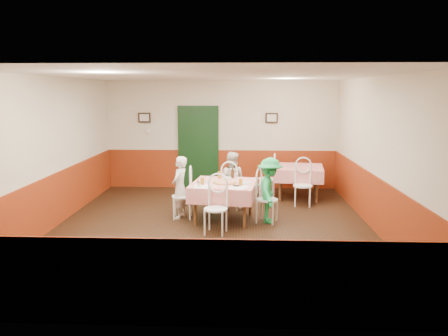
{
  "coord_description": "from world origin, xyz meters",
  "views": [
    {
      "loc": [
        0.53,
        -7.85,
        2.53
      ],
      "look_at": [
        0.19,
        0.52,
        1.05
      ],
      "focal_mm": 35.0,
      "sensor_mm": 36.0,
      "label": 1
    }
  ],
  "objects_px": {
    "glass_b": "(241,182)",
    "beer_bottle": "(233,174)",
    "glass_a": "(202,181)",
    "chair_left": "(182,196)",
    "diner_left": "(180,187)",
    "wallet": "(236,186)",
    "chair_second_a": "(267,179)",
    "main_table": "(224,202)",
    "diner_right": "(270,190)",
    "second_table": "(298,182)",
    "diner_far": "(231,180)",
    "glass_c": "(220,175)",
    "chair_near": "(216,209)",
    "chair_right": "(267,200)",
    "chair_second_b": "(303,186)",
    "chair_far": "(231,189)",
    "pizza": "(225,182)"
  },
  "relations": [
    {
      "from": "chair_right",
      "to": "chair_second_b",
      "type": "relative_size",
      "value": 1.0
    },
    {
      "from": "wallet",
      "to": "diner_right",
      "type": "relative_size",
      "value": 0.09
    },
    {
      "from": "chair_near",
      "to": "glass_b",
      "type": "relative_size",
      "value": 6.85
    },
    {
      "from": "glass_b",
      "to": "glass_a",
      "type": "bearing_deg",
      "value": 176.21
    },
    {
      "from": "wallet",
      "to": "chair_second_b",
      "type": "bearing_deg",
      "value": 53.6
    },
    {
      "from": "wallet",
      "to": "diner_right",
      "type": "distance_m",
      "value": 0.69
    },
    {
      "from": "chair_far",
      "to": "chair_left",
      "type": "bearing_deg",
      "value": 47.83
    },
    {
      "from": "glass_a",
      "to": "second_table",
      "type": "bearing_deg",
      "value": 45.6
    },
    {
      "from": "second_table",
      "to": "chair_far",
      "type": "bearing_deg",
      "value": -145.53
    },
    {
      "from": "glass_a",
      "to": "diner_far",
      "type": "xyz_separation_m",
      "value": [
        0.53,
        1.11,
        -0.2
      ]
    },
    {
      "from": "pizza",
      "to": "diner_far",
      "type": "distance_m",
      "value": 0.95
    },
    {
      "from": "glass_b",
      "to": "beer_bottle",
      "type": "bearing_deg",
      "value": 104.45
    },
    {
      "from": "glass_c",
      "to": "pizza",
      "type": "bearing_deg",
      "value": -74.95
    },
    {
      "from": "main_table",
      "to": "pizza",
      "type": "xyz_separation_m",
      "value": [
        0.02,
        -0.04,
        0.4
      ]
    },
    {
      "from": "diner_left",
      "to": "diner_right",
      "type": "height_order",
      "value": "diner_right"
    },
    {
      "from": "diner_far",
      "to": "diner_right",
      "type": "xyz_separation_m",
      "value": [
        0.77,
        -1.01,
        0.01
      ]
    },
    {
      "from": "glass_a",
      "to": "diner_right",
      "type": "xyz_separation_m",
      "value": [
        1.3,
        0.1,
        -0.19
      ]
    },
    {
      "from": "chair_near",
      "to": "glass_c",
      "type": "relative_size",
      "value": 6.33
    },
    {
      "from": "chair_second_a",
      "to": "wallet",
      "type": "bearing_deg",
      "value": -10.5
    },
    {
      "from": "glass_c",
      "to": "beer_bottle",
      "type": "xyz_separation_m",
      "value": [
        0.27,
        -0.06,
        0.04
      ]
    },
    {
      "from": "chair_left",
      "to": "diner_left",
      "type": "distance_m",
      "value": 0.18
    },
    {
      "from": "chair_right",
      "to": "chair_left",
      "type": "bearing_deg",
      "value": 101.05
    },
    {
      "from": "chair_near",
      "to": "diner_far",
      "type": "relative_size",
      "value": 0.72
    },
    {
      "from": "chair_far",
      "to": "diner_right",
      "type": "height_order",
      "value": "diner_right"
    },
    {
      "from": "chair_second_b",
      "to": "diner_far",
      "type": "xyz_separation_m",
      "value": [
        -1.59,
        -0.29,
        0.17
      ]
    },
    {
      "from": "chair_right",
      "to": "diner_left",
      "type": "relative_size",
      "value": 0.72
    },
    {
      "from": "chair_right",
      "to": "chair_second_a",
      "type": "xyz_separation_m",
      "value": [
        0.12,
        2.05,
        0.0
      ]
    },
    {
      "from": "chair_left",
      "to": "diner_right",
      "type": "xyz_separation_m",
      "value": [
        1.73,
        -0.24,
        0.19
      ]
    },
    {
      "from": "chair_second_b",
      "to": "diner_right",
      "type": "bearing_deg",
      "value": -114.84
    },
    {
      "from": "chair_far",
      "to": "wallet",
      "type": "relative_size",
      "value": 8.18
    },
    {
      "from": "chair_second_a",
      "to": "glass_b",
      "type": "bearing_deg",
      "value": -8.88
    },
    {
      "from": "chair_second_a",
      "to": "glass_a",
      "type": "distance_m",
      "value": 2.58
    },
    {
      "from": "chair_far",
      "to": "glass_b",
      "type": "xyz_separation_m",
      "value": [
        0.21,
        -1.11,
        0.38
      ]
    },
    {
      "from": "chair_near",
      "to": "diner_far",
      "type": "bearing_deg",
      "value": 93.12
    },
    {
      "from": "diner_left",
      "to": "glass_c",
      "type": "bearing_deg",
      "value": 126.91
    },
    {
      "from": "glass_b",
      "to": "wallet",
      "type": "bearing_deg",
      "value": -148.03
    },
    {
      "from": "pizza",
      "to": "beer_bottle",
      "type": "xyz_separation_m",
      "value": [
        0.14,
        0.4,
        0.1
      ]
    },
    {
      "from": "glass_b",
      "to": "diner_right",
      "type": "xyz_separation_m",
      "value": [
        0.57,
        0.15,
        -0.19
      ]
    },
    {
      "from": "chair_near",
      "to": "beer_bottle",
      "type": "height_order",
      "value": "beer_bottle"
    },
    {
      "from": "second_table",
      "to": "diner_right",
      "type": "distance_m",
      "value": 2.23
    },
    {
      "from": "chair_far",
      "to": "diner_far",
      "type": "bearing_deg",
      "value": -87.17
    },
    {
      "from": "wallet",
      "to": "glass_c",
      "type": "bearing_deg",
      "value": 122.67
    },
    {
      "from": "chair_far",
      "to": "chair_right",
      "type": "bearing_deg",
      "value": 137.83
    },
    {
      "from": "second_table",
      "to": "glass_a",
      "type": "xyz_separation_m",
      "value": [
        -2.11,
        -2.16,
        0.45
      ]
    },
    {
      "from": "pizza",
      "to": "diner_right",
      "type": "relative_size",
      "value": 0.35
    },
    {
      "from": "glass_a",
      "to": "glass_b",
      "type": "distance_m",
      "value": 0.73
    },
    {
      "from": "wallet",
      "to": "main_table",
      "type": "bearing_deg",
      "value": 134.45
    },
    {
      "from": "second_table",
      "to": "diner_far",
      "type": "distance_m",
      "value": 1.92
    },
    {
      "from": "glass_c",
      "to": "glass_b",
      "type": "bearing_deg",
      "value": -58.2
    },
    {
      "from": "diner_right",
      "to": "beer_bottle",
      "type": "bearing_deg",
      "value": 60.47
    }
  ]
}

